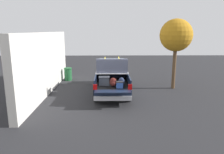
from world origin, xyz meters
name	(u,v)px	position (x,y,z in m)	size (l,w,h in m)	color
ground_plane	(112,92)	(0.00, 0.00, 0.00)	(40.00, 40.00, 0.00)	#262628
pickup_truck	(112,76)	(0.36, 0.00, 0.95)	(6.05, 2.06, 2.23)	#162138
building_facade	(46,63)	(-0.08, 4.02, 1.85)	(9.86, 0.36, 3.71)	silver
tree_background	(176,36)	(0.81, -4.13, 3.48)	(2.08, 2.08, 4.56)	brown
trash_can	(68,74)	(3.29, 3.36, 0.50)	(0.60, 0.60, 0.98)	#1E592D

